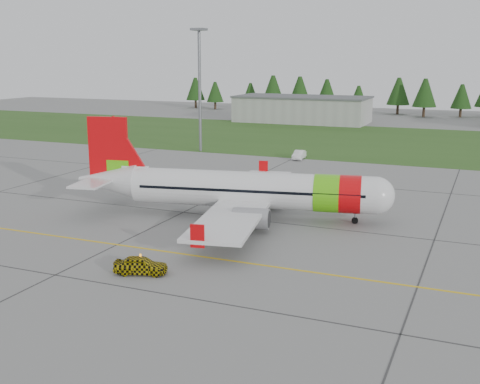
% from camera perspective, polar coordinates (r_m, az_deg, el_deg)
% --- Properties ---
extents(ground, '(320.00, 320.00, 0.00)m').
position_cam_1_polar(ground, '(39.44, 0.19, -10.87)').
color(ground, gray).
rests_on(ground, ground).
extents(aircraft, '(32.17, 30.08, 9.82)m').
position_cam_1_polar(aircraft, '(59.84, 0.38, 0.20)').
color(aircraft, silver).
rests_on(aircraft, ground).
extents(follow_me_car, '(1.77, 1.93, 3.98)m').
position_cam_1_polar(follow_me_car, '(45.09, -9.46, -5.28)').
color(follow_me_car, gold).
rests_on(follow_me_car, ground).
extents(service_van, '(1.57, 1.49, 4.20)m').
position_cam_1_polar(service_van, '(95.15, 5.64, 4.37)').
color(service_van, white).
rests_on(service_van, ground).
extents(grass_strip, '(320.00, 50.00, 0.03)m').
position_cam_1_polar(grass_strip, '(117.26, 15.92, 4.48)').
color(grass_strip, '#30561E').
rests_on(grass_strip, ground).
extents(taxi_guideline, '(120.00, 0.25, 0.02)m').
position_cam_1_polar(taxi_guideline, '(46.40, 4.04, -7.19)').
color(taxi_guideline, gold).
rests_on(taxi_guideline, ground).
extents(hangar_west, '(32.00, 14.00, 6.00)m').
position_cam_1_polar(hangar_west, '(150.48, 5.90, 7.75)').
color(hangar_west, '#A8A8A3').
rests_on(hangar_west, ground).
extents(floodlight_mast, '(0.50, 0.50, 20.00)m').
position_cam_1_polar(floodlight_mast, '(102.43, -3.83, 9.43)').
color(floodlight_mast, slate).
rests_on(floodlight_mast, ground).
extents(treeline, '(160.00, 8.00, 10.00)m').
position_cam_1_polar(treeline, '(172.26, 18.43, 8.46)').
color(treeline, '#1C3F14').
rests_on(treeline, ground).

